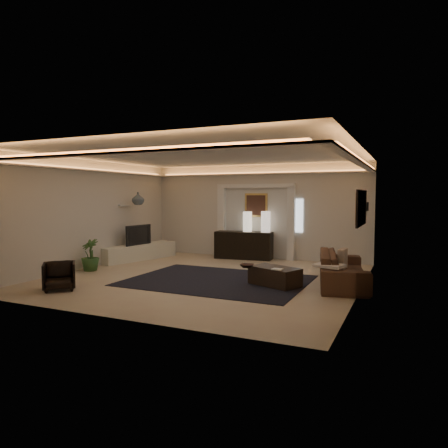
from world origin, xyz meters
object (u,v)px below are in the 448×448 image
at_px(sofa, 343,269).
at_px(coffee_table, 275,276).
at_px(console, 244,246).
at_px(armchair, 59,276).

relative_size(sofa, coffee_table, 2.29).
xyz_separation_m(console, armchair, (-1.92, -5.51, -0.11)).
relative_size(console, armchair, 2.74).
bearing_deg(coffee_table, armchair, -126.99).
bearing_deg(sofa, armchair, 107.56).
relative_size(console, coffee_table, 1.64).
xyz_separation_m(coffee_table, armchair, (-3.94, -2.24, 0.09)).
bearing_deg(sofa, coffee_table, 106.22).
distance_m(sofa, coffee_table, 1.51).
height_order(console, armchair, console).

